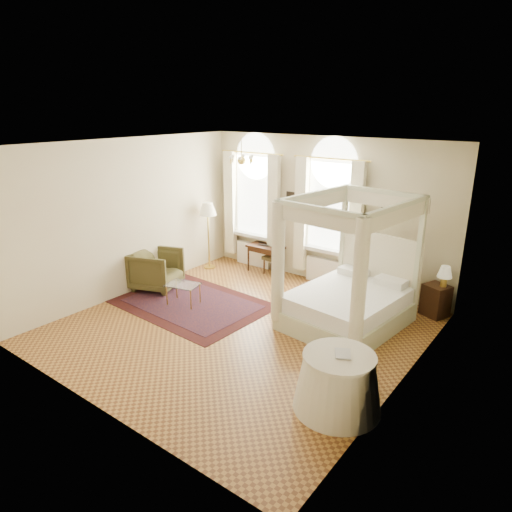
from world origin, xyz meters
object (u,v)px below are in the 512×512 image
at_px(armchair, 157,269).
at_px(side_table, 338,382).
at_px(canopy_bed, 347,298).
at_px(stool, 273,259).
at_px(coffee_table, 183,286).
at_px(writing_desk, 266,250).
at_px(nightstand, 436,300).
at_px(floor_lamp, 208,212).

xyz_separation_m(armchair, side_table, (5.22, -1.43, -0.04)).
bearing_deg(canopy_bed, stool, 151.90).
bearing_deg(stool, coffee_table, -99.16).
bearing_deg(side_table, armchair, 164.74).
height_order(canopy_bed, writing_desk, canopy_bed).
bearing_deg(coffee_table, canopy_bed, 20.68).
xyz_separation_m(canopy_bed, writing_desk, (-2.88, 1.42, 0.02)).
distance_m(canopy_bed, side_table, 2.54).
height_order(canopy_bed, side_table, canopy_bed).
height_order(nightstand, armchair, armchair).
bearing_deg(nightstand, floor_lamp, -173.62).
height_order(armchair, side_table, armchair).
bearing_deg(floor_lamp, side_table, -31.00).
relative_size(armchair, side_table, 0.82).
xyz_separation_m(stool, coffee_table, (-0.42, -2.59, 0.03)).
distance_m(canopy_bed, armchair, 4.29).
bearing_deg(writing_desk, side_table, -43.77).
bearing_deg(coffee_table, armchair, 166.23).
relative_size(stool, side_table, 0.37).
height_order(nightstand, coffee_table, nightstand).
bearing_deg(canopy_bed, coffee_table, -159.32).
relative_size(floor_lamp, side_table, 1.41).
bearing_deg(stool, floor_lamp, -158.45).
height_order(nightstand, floor_lamp, floor_lamp).
xyz_separation_m(stool, side_table, (3.70, -3.74, 0.03)).
distance_m(writing_desk, floor_lamp, 1.68).
relative_size(canopy_bed, coffee_table, 3.28).
bearing_deg(nightstand, armchair, -156.77).
relative_size(nightstand, armchair, 0.65).
bearing_deg(canopy_bed, nightstand, 49.81).
xyz_separation_m(nightstand, side_table, (-0.18, -3.74, 0.08)).
relative_size(writing_desk, armchair, 0.92).
xyz_separation_m(writing_desk, stool, (0.21, 0.00, -0.20)).
xyz_separation_m(nightstand, floor_lamp, (-5.40, -0.60, 1.11)).
xyz_separation_m(writing_desk, coffee_table, (-0.21, -2.59, -0.17)).
xyz_separation_m(coffee_table, floor_lamp, (-1.11, 1.99, 1.03)).
bearing_deg(stool, side_table, -45.36).
bearing_deg(stool, armchair, -123.41).
height_order(armchair, coffee_table, armchair).
relative_size(armchair, coffee_table, 1.31).
xyz_separation_m(canopy_bed, side_table, (1.03, -2.32, -0.15)).
bearing_deg(nightstand, canopy_bed, -130.19).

